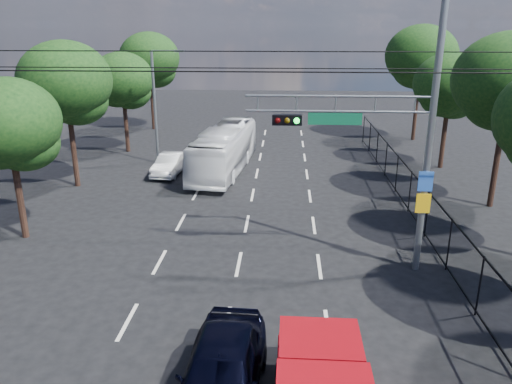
# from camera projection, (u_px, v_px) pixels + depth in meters

# --- Properties ---
(lane_markings) EXTENTS (6.12, 38.00, 0.01)m
(lane_markings) POSITION_uv_depth(u_px,v_px,m) (250.00, 208.00, 24.31)
(lane_markings) COLOR beige
(lane_markings) RESTS_ON ground
(signal_mast) EXTENTS (6.43, 0.39, 9.50)m
(signal_mast) POSITION_uv_depth(u_px,v_px,m) (394.00, 127.00, 16.66)
(signal_mast) COLOR slate
(signal_mast) RESTS_ON ground
(streetlight_left) EXTENTS (2.09, 0.22, 7.08)m
(streetlight_left) POSITION_uv_depth(u_px,v_px,m) (157.00, 102.00, 30.98)
(streetlight_left) COLOR slate
(streetlight_left) RESTS_ON ground
(utility_wires) EXTENTS (22.00, 5.04, 0.74)m
(utility_wires) POSITION_uv_depth(u_px,v_px,m) (239.00, 63.00, 17.12)
(utility_wires) COLOR black
(utility_wires) RESTS_ON ground
(fence_right) EXTENTS (0.06, 34.03, 2.00)m
(fence_right) POSITION_uv_depth(u_px,v_px,m) (420.00, 204.00, 21.83)
(fence_right) COLOR black
(fence_right) RESTS_ON ground
(tree_right_c) EXTENTS (5.10, 5.10, 8.29)m
(tree_right_c) POSITION_uv_depth(u_px,v_px,m) (508.00, 88.00, 22.80)
(tree_right_c) COLOR black
(tree_right_c) RESTS_ON ground
(tree_right_d) EXTENTS (4.32, 4.32, 7.02)m
(tree_right_d) POSITION_uv_depth(u_px,v_px,m) (450.00, 89.00, 29.73)
(tree_right_d) COLOR black
(tree_right_d) RESTS_ON ground
(tree_right_e) EXTENTS (5.28, 5.28, 8.58)m
(tree_right_e) POSITION_uv_depth(u_px,v_px,m) (421.00, 61.00, 36.94)
(tree_right_e) COLOR black
(tree_right_e) RESTS_ON ground
(tree_left_b) EXTENTS (4.08, 4.08, 6.63)m
(tree_left_b) POSITION_uv_depth(u_px,v_px,m) (10.00, 129.00, 19.60)
(tree_left_b) COLOR black
(tree_left_b) RESTS_ON ground
(tree_left_c) EXTENTS (4.80, 4.80, 7.80)m
(tree_left_c) POSITION_uv_depth(u_px,v_px,m) (67.00, 87.00, 26.00)
(tree_left_c) COLOR black
(tree_left_c) RESTS_ON ground
(tree_left_d) EXTENTS (4.20, 4.20, 6.83)m
(tree_left_d) POSITION_uv_depth(u_px,v_px,m) (123.00, 83.00, 33.76)
(tree_left_d) COLOR black
(tree_left_d) RESTS_ON ground
(tree_left_e) EXTENTS (4.92, 4.92, 7.99)m
(tree_left_e) POSITION_uv_depth(u_px,v_px,m) (150.00, 63.00, 41.08)
(tree_left_e) COLOR black
(tree_left_e) RESTS_ON ground
(navy_hatchback) EXTENTS (2.12, 4.78, 1.60)m
(navy_hatchback) POSITION_uv_depth(u_px,v_px,m) (221.00, 372.00, 11.63)
(navy_hatchback) COLOR black
(navy_hatchback) RESTS_ON ground
(white_bus) EXTENTS (3.26, 9.83, 2.69)m
(white_bus) POSITION_uv_depth(u_px,v_px,m) (224.00, 150.00, 30.06)
(white_bus) COLOR white
(white_bus) RESTS_ON ground
(white_van) EXTENTS (1.69, 3.86, 1.23)m
(white_van) POSITION_uv_depth(u_px,v_px,m) (170.00, 164.00, 29.69)
(white_van) COLOR silver
(white_van) RESTS_ON ground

